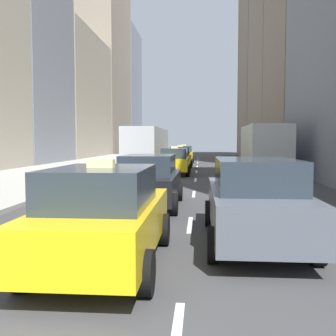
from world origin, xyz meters
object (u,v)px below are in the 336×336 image
Objects in this scene: sedan_black_near at (150,181)px; sedan_silver_behind at (254,200)px; box_truck at (262,149)px; taxi_fourth at (104,215)px; taxi_lead at (180,157)px; taxi_third at (175,161)px; city_bus at (147,146)px; taxi_second at (184,154)px.

sedan_silver_behind is at bearing -57.31° from sedan_black_near.
sedan_black_near is 13.87m from box_truck.
box_truck is at bearing 73.39° from taxi_fourth.
taxi_lead is 7.49m from taxi_third.
taxi_third is 0.38× the size of city_bus.
taxi_second is at bearing 68.58° from city_bus.
taxi_second is 1.00× the size of taxi_third.
taxi_lead is at bearing 126.60° from box_truck.
city_bus is (-2.81, 0.16, 0.91)m from taxi_lead.
taxi_fourth is 0.38× the size of city_bus.
sedan_silver_behind is at bearing -99.34° from box_truck.
taxi_second is 1.00× the size of taxi_fourth.
sedan_silver_behind is at bearing -77.21° from city_bus.
city_bus is (-5.61, 24.73, 0.87)m from sedan_silver_behind.
taxi_third is at bearing 179.49° from box_truck.
box_truck is (2.80, 17.02, 0.79)m from sedan_silver_behind.
city_bus is at bearing 110.17° from taxi_third.
sedan_silver_behind is (2.80, 1.75, 0.04)m from taxi_fourth.
taxi_third is 0.89× the size of sedan_silver_behind.
taxi_second is 0.94× the size of sedan_black_near.
sedan_black_near is (0.00, -27.53, 0.00)m from taxi_second.
taxi_second is 32.02m from sedan_silver_behind.
taxi_lead and taxi_third have the same top height.
sedan_black_near is (0.00, -12.71, 0.00)m from taxi_third.
sedan_silver_behind is 0.43× the size of city_bus.
taxi_lead is 20.20m from sedan_black_near.
taxi_third reaches higher than sedan_silver_behind.
city_bus is 1.38× the size of box_truck.
box_truck is at bearing -0.51° from taxi_third.
city_bus reaches higher than taxi_lead.
sedan_black_near is 20.58m from city_bus.
city_bus is (-2.81, -7.17, 0.91)m from taxi_second.
taxi_second is at bearing 90.00° from taxi_third.
box_truck is (5.60, 18.77, 0.83)m from taxi_fourth.
taxi_fourth is 3.30m from sedan_silver_behind.
taxi_lead is 0.94× the size of sedan_black_near.
taxi_third is (0.00, -7.49, 0.00)m from taxi_lead.
taxi_fourth is (0.00, -26.31, 0.00)m from taxi_lead.
taxi_second is (0.00, 7.33, 0.00)m from taxi_lead.
taxi_third and taxi_fourth have the same top height.
box_truck is at bearing -69.37° from taxi_second.
box_truck is (8.41, -7.70, -0.08)m from city_bus.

